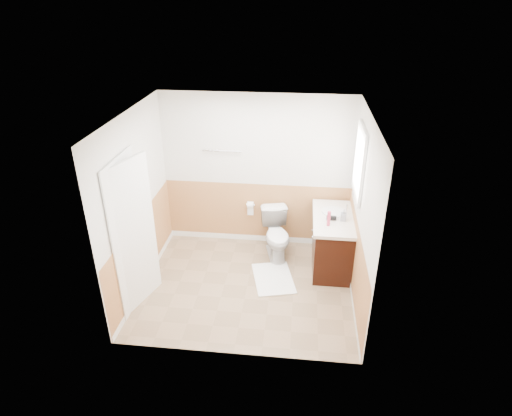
# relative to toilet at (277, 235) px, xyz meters

# --- Properties ---
(floor) EXTENTS (3.00, 3.00, 0.00)m
(floor) POSITION_rel_toilet_xyz_m (-0.36, -0.86, -0.38)
(floor) COLOR #8C7051
(floor) RESTS_ON ground
(ceiling) EXTENTS (3.00, 3.00, 0.00)m
(ceiling) POSITION_rel_toilet_xyz_m (-0.36, -0.86, 2.12)
(ceiling) COLOR white
(ceiling) RESTS_ON floor
(wall_back) EXTENTS (3.00, 0.00, 3.00)m
(wall_back) POSITION_rel_toilet_xyz_m (-0.36, 0.44, 0.87)
(wall_back) COLOR silver
(wall_back) RESTS_ON floor
(wall_front) EXTENTS (3.00, 0.00, 3.00)m
(wall_front) POSITION_rel_toilet_xyz_m (-0.36, -2.16, 0.87)
(wall_front) COLOR silver
(wall_front) RESTS_ON floor
(wall_left) EXTENTS (0.00, 3.00, 3.00)m
(wall_left) POSITION_rel_toilet_xyz_m (-1.86, -0.86, 0.87)
(wall_left) COLOR silver
(wall_left) RESTS_ON floor
(wall_right) EXTENTS (0.00, 3.00, 3.00)m
(wall_right) POSITION_rel_toilet_xyz_m (1.14, -0.86, 0.87)
(wall_right) COLOR silver
(wall_right) RESTS_ON floor
(wainscot_back) EXTENTS (3.00, 0.00, 3.00)m
(wainscot_back) POSITION_rel_toilet_xyz_m (-0.36, 0.43, 0.12)
(wainscot_back) COLOR #BE7A4C
(wainscot_back) RESTS_ON floor
(wainscot_front) EXTENTS (3.00, 0.00, 3.00)m
(wainscot_front) POSITION_rel_toilet_xyz_m (-0.36, -2.15, 0.12)
(wainscot_front) COLOR #BE7A4C
(wainscot_front) RESTS_ON floor
(wainscot_left) EXTENTS (0.00, 2.60, 2.60)m
(wainscot_left) POSITION_rel_toilet_xyz_m (-1.85, -0.86, 0.12)
(wainscot_left) COLOR #BE7A4C
(wainscot_left) RESTS_ON floor
(wainscot_right) EXTENTS (0.00, 2.60, 2.60)m
(wainscot_right) POSITION_rel_toilet_xyz_m (1.13, -0.86, 0.12)
(wainscot_right) COLOR #BE7A4C
(wainscot_right) RESTS_ON floor
(toilet) EXTENTS (0.59, 0.82, 0.75)m
(toilet) POSITION_rel_toilet_xyz_m (0.00, 0.00, 0.00)
(toilet) COLOR white
(toilet) RESTS_ON floor
(bath_mat) EXTENTS (0.73, 0.91, 0.02)m
(bath_mat) POSITION_rel_toilet_xyz_m (0.00, -0.65, -0.37)
(bath_mat) COLOR white
(bath_mat) RESTS_ON floor
(vanity_cabinet) EXTENTS (0.55, 1.10, 0.80)m
(vanity_cabinet) POSITION_rel_toilet_xyz_m (0.85, -0.19, 0.02)
(vanity_cabinet) COLOR black
(vanity_cabinet) RESTS_ON floor
(vanity_knob_left) EXTENTS (0.03, 0.03, 0.03)m
(vanity_knob_left) POSITION_rel_toilet_xyz_m (0.55, -0.29, 0.17)
(vanity_knob_left) COLOR silver
(vanity_knob_left) RESTS_ON vanity_cabinet
(vanity_knob_right) EXTENTS (0.03, 0.03, 0.03)m
(vanity_knob_right) POSITION_rel_toilet_xyz_m (0.55, -0.09, 0.17)
(vanity_knob_right) COLOR silver
(vanity_knob_right) RESTS_ON vanity_cabinet
(countertop) EXTENTS (0.60, 1.15, 0.05)m
(countertop) POSITION_rel_toilet_xyz_m (0.84, -0.19, 0.45)
(countertop) COLOR silver
(countertop) RESTS_ON vanity_cabinet
(sink_basin) EXTENTS (0.36, 0.36, 0.02)m
(sink_basin) POSITION_rel_toilet_xyz_m (0.85, -0.04, 0.48)
(sink_basin) COLOR silver
(sink_basin) RESTS_ON countertop
(faucet) EXTENTS (0.02, 0.02, 0.14)m
(faucet) POSITION_rel_toilet_xyz_m (1.03, -0.04, 0.54)
(faucet) COLOR silver
(faucet) RESTS_ON countertop
(lotion_bottle) EXTENTS (0.05, 0.05, 0.22)m
(lotion_bottle) POSITION_rel_toilet_xyz_m (0.75, -0.45, 0.58)
(lotion_bottle) COLOR #C33250
(lotion_bottle) RESTS_ON countertop
(soap_dispenser) EXTENTS (0.08, 0.09, 0.17)m
(soap_dispenser) POSITION_rel_toilet_xyz_m (0.97, -0.28, 0.56)
(soap_dispenser) COLOR gray
(soap_dispenser) RESTS_ON countertop
(hair_dryer_body) EXTENTS (0.14, 0.07, 0.07)m
(hair_dryer_body) POSITION_rel_toilet_xyz_m (0.80, -0.29, 0.51)
(hair_dryer_body) COLOR black
(hair_dryer_body) RESTS_ON countertop
(hair_dryer_handle) EXTENTS (0.03, 0.03, 0.07)m
(hair_dryer_handle) POSITION_rel_toilet_xyz_m (0.77, -0.28, 0.48)
(hair_dryer_handle) COLOR black
(hair_dryer_handle) RESTS_ON countertop
(mirror_panel) EXTENTS (0.02, 0.35, 0.90)m
(mirror_panel) POSITION_rel_toilet_xyz_m (1.11, 0.24, 1.17)
(mirror_panel) COLOR silver
(mirror_panel) RESTS_ON wall_right
(window_frame) EXTENTS (0.04, 0.80, 1.00)m
(window_frame) POSITION_rel_toilet_xyz_m (1.11, -0.27, 1.37)
(window_frame) COLOR white
(window_frame) RESTS_ON wall_right
(window_glass) EXTENTS (0.01, 0.70, 0.90)m
(window_glass) POSITION_rel_toilet_xyz_m (1.12, -0.27, 1.37)
(window_glass) COLOR white
(window_glass) RESTS_ON wall_right
(door) EXTENTS (0.29, 0.78, 2.04)m
(door) POSITION_rel_toilet_xyz_m (-1.76, -1.31, 0.64)
(door) COLOR white
(door) RESTS_ON wall_left
(door_frame) EXTENTS (0.02, 0.92, 2.10)m
(door_frame) POSITION_rel_toilet_xyz_m (-1.84, -1.31, 0.65)
(door_frame) COLOR white
(door_frame) RESTS_ON wall_left
(door_knob) EXTENTS (0.06, 0.06, 0.06)m
(door_knob) POSITION_rel_toilet_xyz_m (-1.70, -0.98, 0.57)
(door_knob) COLOR silver
(door_knob) RESTS_ON door
(towel_bar) EXTENTS (0.62, 0.02, 0.02)m
(towel_bar) POSITION_rel_toilet_xyz_m (-0.91, 0.39, 1.22)
(towel_bar) COLOR silver
(towel_bar) RESTS_ON wall_back
(tp_holder_bar) EXTENTS (0.14, 0.02, 0.02)m
(tp_holder_bar) POSITION_rel_toilet_xyz_m (-0.46, 0.37, 0.32)
(tp_holder_bar) COLOR silver
(tp_holder_bar) RESTS_ON wall_back
(tp_roll) EXTENTS (0.10, 0.11, 0.11)m
(tp_roll) POSITION_rel_toilet_xyz_m (-0.46, 0.37, 0.32)
(tp_roll) COLOR white
(tp_roll) RESTS_ON tp_holder_bar
(tp_sheet) EXTENTS (0.10, 0.01, 0.16)m
(tp_sheet) POSITION_rel_toilet_xyz_m (-0.46, 0.37, 0.21)
(tp_sheet) COLOR white
(tp_sheet) RESTS_ON tp_roll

